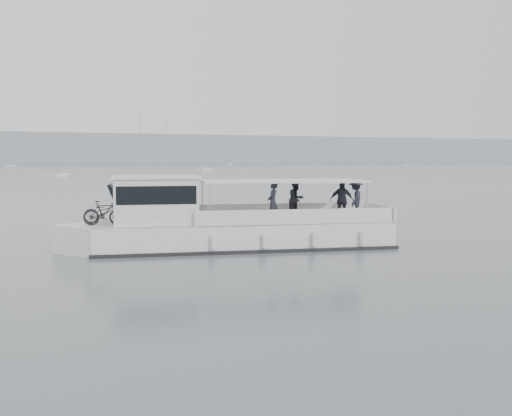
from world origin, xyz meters
name	(u,v)px	position (x,y,z in m)	size (l,w,h in m)	color
ground	(392,249)	(0.00, 0.00, 0.00)	(1400.00, 1400.00, 0.00)	#576066
headland	(53,149)	(0.00, 560.00, 14.00)	(1400.00, 90.00, 28.00)	#939EA8
tour_boat	(216,226)	(-6.50, 2.77, 0.92)	(13.53, 5.22, 5.63)	white
moored_fleet	(1,169)	(-25.27, 190.04, 0.36)	(418.54, 339.04, 9.66)	white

